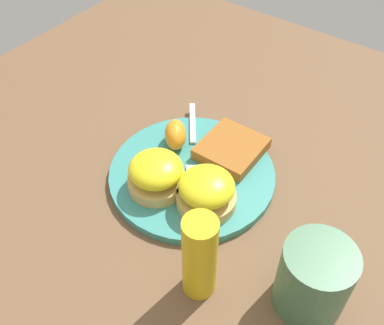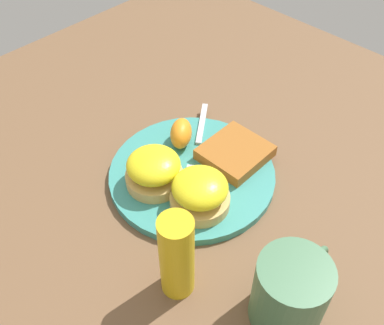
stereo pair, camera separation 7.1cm
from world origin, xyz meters
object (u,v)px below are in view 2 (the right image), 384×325
at_px(sandwich_benedict_right, 200,192).
at_px(hashbrown_patty, 235,153).
at_px(orange_wedge, 181,133).
at_px(fork, 198,147).
at_px(cup, 290,292).
at_px(condiment_bottle, 177,257).
at_px(sandwich_benedict_left, 154,170).

bearing_deg(sandwich_benedict_right, hashbrown_patty, 13.82).
relative_size(orange_wedge, fork, 0.35).
xyz_separation_m(hashbrown_patty, fork, (-0.03, 0.06, -0.01)).
relative_size(hashbrown_patty, cup, 0.83).
height_order(orange_wedge, fork, orange_wedge).
distance_m(cup, condiment_bottle, 0.14).
relative_size(sandwich_benedict_right, fork, 0.53).
distance_m(sandwich_benedict_right, cup, 0.20).
bearing_deg(sandwich_benedict_left, condiment_bottle, -122.62).
relative_size(sandwich_benedict_left, condiment_bottle, 0.66).
xyz_separation_m(fork, condiment_bottle, (-0.20, -0.15, 0.05)).
bearing_deg(fork, orange_wedge, 109.48).
bearing_deg(orange_wedge, fork, -70.52).
relative_size(sandwich_benedict_right, orange_wedge, 1.50).
distance_m(sandwich_benedict_right, hashbrown_patty, 0.12).
xyz_separation_m(orange_wedge, cup, (-0.12, -0.31, 0.02)).
distance_m(hashbrown_patty, cup, 0.27).
bearing_deg(condiment_bottle, fork, 37.70).
bearing_deg(condiment_bottle, cup, -61.76).
distance_m(sandwich_benedict_left, sandwich_benedict_right, 0.08).
xyz_separation_m(orange_wedge, fork, (0.01, -0.03, -0.02)).
xyz_separation_m(sandwich_benedict_left, hashbrown_patty, (0.13, -0.05, -0.02)).
distance_m(sandwich_benedict_left, hashbrown_patty, 0.14).
xyz_separation_m(hashbrown_patty, condiment_bottle, (-0.23, -0.09, 0.04)).
height_order(sandwich_benedict_right, orange_wedge, sandwich_benedict_right).
height_order(sandwich_benedict_right, cup, cup).
xyz_separation_m(sandwich_benedict_right, cup, (-0.04, -0.19, 0.01)).
bearing_deg(sandwich_benedict_right, fork, 45.10).
bearing_deg(fork, hashbrown_patty, -64.58).
xyz_separation_m(hashbrown_patty, cup, (-0.16, -0.22, 0.03)).
relative_size(sandwich_benedict_right, hashbrown_patty, 0.89).
height_order(sandwich_benedict_left, condiment_bottle, condiment_bottle).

